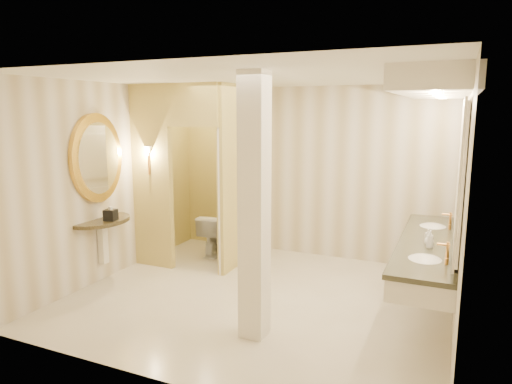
% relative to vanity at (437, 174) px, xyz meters
% --- Properties ---
extents(floor, '(4.50, 4.50, 0.00)m').
position_rel_vanity_xyz_m(floor, '(-1.98, -0.37, -1.63)').
color(floor, beige).
rests_on(floor, ground).
extents(ceiling, '(4.50, 4.50, 0.00)m').
position_rel_vanity_xyz_m(ceiling, '(-1.98, -0.37, 1.07)').
color(ceiling, white).
rests_on(ceiling, wall_back).
extents(wall_back, '(4.50, 0.02, 2.70)m').
position_rel_vanity_xyz_m(wall_back, '(-1.98, 1.63, -0.28)').
color(wall_back, beige).
rests_on(wall_back, floor).
extents(wall_front, '(4.50, 0.02, 2.70)m').
position_rel_vanity_xyz_m(wall_front, '(-1.98, -2.37, -0.28)').
color(wall_front, beige).
rests_on(wall_front, floor).
extents(wall_left, '(0.02, 4.00, 2.70)m').
position_rel_vanity_xyz_m(wall_left, '(-4.23, -0.37, -0.28)').
color(wall_left, beige).
rests_on(wall_left, floor).
extents(wall_right, '(0.02, 4.00, 2.70)m').
position_rel_vanity_xyz_m(wall_right, '(0.27, -0.37, -0.28)').
color(wall_right, beige).
rests_on(wall_right, floor).
extents(toilet_closet, '(1.50, 1.55, 2.70)m').
position_rel_vanity_xyz_m(toilet_closet, '(-3.10, 0.60, -0.24)').
color(toilet_closet, '#CFC26C').
rests_on(toilet_closet, floor).
extents(wall_sconce, '(0.14, 0.14, 0.42)m').
position_rel_vanity_xyz_m(wall_sconce, '(-3.90, 0.06, 0.10)').
color(wall_sconce, '#CF8F42').
rests_on(wall_sconce, toilet_closet).
extents(vanity, '(0.75, 2.84, 2.09)m').
position_rel_vanity_xyz_m(vanity, '(0.00, 0.00, 0.00)').
color(vanity, silver).
rests_on(vanity, floor).
extents(console_shelf, '(0.91, 0.91, 1.91)m').
position_rel_vanity_xyz_m(console_shelf, '(-4.19, -0.68, -0.29)').
color(console_shelf, black).
rests_on(console_shelf, floor).
extents(pillar, '(0.26, 0.26, 2.70)m').
position_rel_vanity_xyz_m(pillar, '(-1.63, -1.27, -0.28)').
color(pillar, silver).
rests_on(pillar, floor).
extents(tissue_box, '(0.17, 0.17, 0.15)m').
position_rel_vanity_xyz_m(tissue_box, '(-3.99, -0.70, -0.68)').
color(tissue_box, black).
rests_on(tissue_box, console_shelf).
extents(toilet, '(0.43, 0.69, 0.67)m').
position_rel_vanity_xyz_m(toilet, '(-3.34, 0.97, -1.29)').
color(toilet, white).
rests_on(toilet, floor).
extents(soap_bottle_a, '(0.06, 0.07, 0.13)m').
position_rel_vanity_xyz_m(soap_bottle_a, '(-0.05, -0.01, -0.69)').
color(soap_bottle_a, beige).
rests_on(soap_bottle_a, vanity).
extents(soap_bottle_b, '(0.12, 0.12, 0.13)m').
position_rel_vanity_xyz_m(soap_bottle_b, '(-0.02, -0.20, -0.69)').
color(soap_bottle_b, silver).
rests_on(soap_bottle_b, vanity).
extents(soap_bottle_c, '(0.09, 0.09, 0.19)m').
position_rel_vanity_xyz_m(soap_bottle_c, '(-0.01, -0.31, -0.66)').
color(soap_bottle_c, '#C6B28C').
rests_on(soap_bottle_c, vanity).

